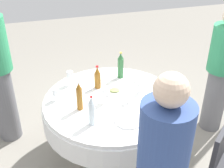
# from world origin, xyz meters

# --- Properties ---
(ground_plane) EXTENTS (10.00, 10.00, 0.00)m
(ground_plane) POSITION_xyz_m (0.00, 0.00, 0.00)
(ground_plane) COLOR gray
(dining_table) EXTENTS (1.43, 1.43, 0.74)m
(dining_table) POSITION_xyz_m (0.00, 0.00, 0.59)
(dining_table) COLOR white
(dining_table) RESTS_ON ground_plane
(bottle_amber_south) EXTENTS (0.07, 0.07, 0.26)m
(bottle_amber_south) POSITION_xyz_m (0.08, -0.27, 0.86)
(bottle_amber_south) COLOR #8C5619
(bottle_amber_south) RESTS_ON dining_table
(bottle_clear_east) EXTENTS (0.06, 0.06, 0.30)m
(bottle_clear_east) POSITION_xyz_m (0.28, 0.33, 0.88)
(bottle_clear_east) COLOR silver
(bottle_clear_east) RESTS_ON dining_table
(bottle_green_left) EXTENTS (0.07, 0.07, 0.32)m
(bottle_green_left) POSITION_xyz_m (-0.22, -0.41, 0.89)
(bottle_green_left) COLOR #2D6B38
(bottle_green_left) RESTS_ON dining_table
(bottle_amber_near) EXTENTS (0.06, 0.06, 0.31)m
(bottle_amber_near) POSITION_xyz_m (0.35, 0.07, 0.88)
(bottle_amber_near) COLOR #8C5619
(bottle_amber_near) RESTS_ON dining_table
(wine_glass_near) EXTENTS (0.07, 0.07, 0.13)m
(wine_glass_near) POSITION_xyz_m (0.55, -0.15, 0.83)
(wine_glass_near) COLOR white
(wine_glass_near) RESTS_ON dining_table
(wine_glass_right) EXTENTS (0.06, 0.06, 0.13)m
(wine_glass_right) POSITION_xyz_m (-0.16, 0.09, 0.84)
(wine_glass_right) COLOR white
(wine_glass_right) RESTS_ON dining_table
(wine_glass_far) EXTENTS (0.07, 0.07, 0.17)m
(wine_glass_far) POSITION_xyz_m (0.08, 0.02, 0.86)
(wine_glass_far) COLOR white
(wine_glass_far) RESTS_ON dining_table
(wine_glass_rear) EXTENTS (0.07, 0.07, 0.14)m
(wine_glass_rear) POSITION_xyz_m (-0.35, -0.05, 0.84)
(wine_glass_rear) COLOR white
(wine_glass_rear) RESTS_ON dining_table
(wine_glass_west) EXTENTS (0.07, 0.07, 0.16)m
(wine_glass_west) POSITION_xyz_m (0.36, -0.42, 0.86)
(wine_glass_west) COLOR white
(wine_glass_west) RESTS_ON dining_table
(plate_west) EXTENTS (0.24, 0.24, 0.04)m
(plate_west) POSITION_xyz_m (-0.06, -0.12, 0.75)
(plate_west) COLOR white
(plate_west) RESTS_ON dining_table
(plate_mid) EXTENTS (0.26, 0.26, 0.02)m
(plate_mid) POSITION_xyz_m (-0.04, 0.39, 0.75)
(plate_mid) COLOR white
(plate_mid) RESTS_ON dining_table
(plate_north) EXTENTS (0.26, 0.26, 0.02)m
(plate_north) POSITION_xyz_m (-0.47, -0.25, 0.75)
(plate_north) COLOR white
(plate_north) RESTS_ON dining_table
(spoon_east) EXTENTS (0.18, 0.07, 0.00)m
(spoon_east) POSITION_xyz_m (-0.07, -0.38, 0.74)
(spoon_east) COLOR silver
(spoon_east) RESTS_ON dining_table
(spoon_left) EXTENTS (0.18, 0.06, 0.00)m
(spoon_left) POSITION_xyz_m (-0.43, 0.14, 0.74)
(spoon_left) COLOR silver
(spoon_left) RESTS_ON dining_table
(knife_near) EXTENTS (0.18, 0.07, 0.00)m
(knife_near) POSITION_xyz_m (0.24, -0.20, 0.74)
(knife_near) COLOR silver
(knife_near) RESTS_ON dining_table
(person_left) EXTENTS (0.34, 0.34, 1.56)m
(person_left) POSITION_xyz_m (-1.35, -0.11, 0.82)
(person_left) COLOR slate
(person_left) RESTS_ON ground_plane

